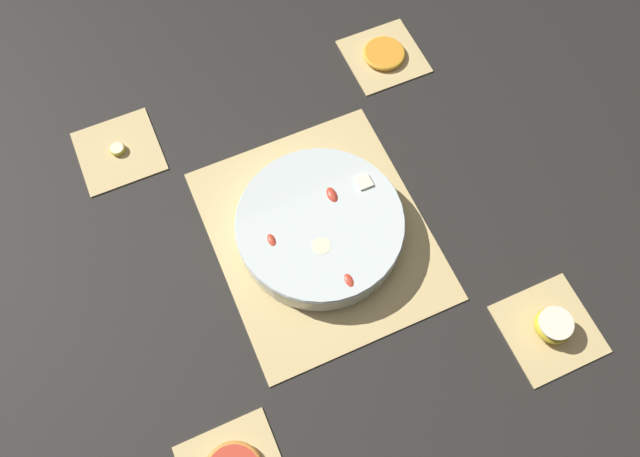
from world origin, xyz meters
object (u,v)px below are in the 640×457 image
object	(u,v)px
apple_half	(553,325)
banana_coin_single	(117,149)
fruit_salad_bowl	(321,226)
orange_slice_whole	(384,53)

from	to	relation	value
apple_half	banana_coin_single	size ratio (longest dim) A/B	2.12
fruit_salad_bowl	banana_coin_single	bearing A→B (deg)	42.01
fruit_salad_bowl	banana_coin_single	xyz separation A→B (m)	(0.32, 0.29, -0.03)
apple_half	orange_slice_whole	xyz separation A→B (m)	(0.65, 0.00, -0.01)
fruit_salad_bowl	orange_slice_whole	world-z (taller)	fruit_salad_bowl
orange_slice_whole	fruit_salad_bowl	bearing A→B (deg)	138.21
banana_coin_single	orange_slice_whole	bearing A→B (deg)	-90.00
apple_half	orange_slice_whole	size ratio (longest dim) A/B	0.72
apple_half	orange_slice_whole	distance (m)	0.65
apple_half	orange_slice_whole	world-z (taller)	apple_half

